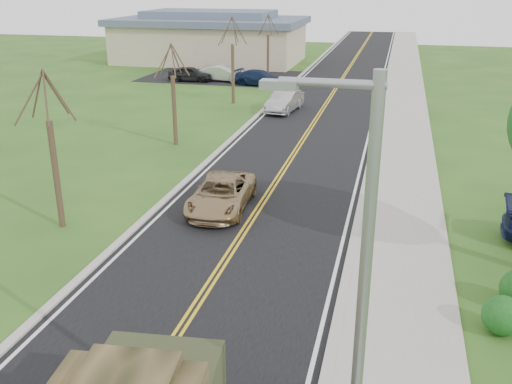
% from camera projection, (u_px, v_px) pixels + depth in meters
% --- Properties ---
extents(road, '(8.00, 120.00, 0.01)m').
position_uv_depth(road, '(333.00, 93.00, 47.88)').
color(road, black).
rests_on(road, ground).
extents(curb_right, '(0.30, 120.00, 0.12)m').
position_uv_depth(curb_right, '(383.00, 95.00, 46.93)').
color(curb_right, '#9E998E').
rests_on(curb_right, ground).
extents(sidewalk_right, '(3.20, 120.00, 0.10)m').
position_uv_depth(sidewalk_right, '(405.00, 96.00, 46.54)').
color(sidewalk_right, '#9E998E').
rests_on(sidewalk_right, ground).
extents(curb_left, '(0.30, 120.00, 0.10)m').
position_uv_depth(curb_left, '(285.00, 90.00, 48.80)').
color(curb_left, '#9E998E').
rests_on(curb_left, ground).
extents(street_light, '(1.65, 0.22, 8.00)m').
position_uv_depth(street_light, '(355.00, 313.00, 8.43)').
color(street_light, gray).
rests_on(street_light, ground).
extents(bare_tree_a, '(1.93, 2.26, 6.08)m').
position_uv_depth(bare_tree_a, '(54.00, 162.00, 21.30)').
color(bare_tree_a, '#38281C').
rests_on(bare_tree_a, ground).
extents(bare_tree_b, '(1.83, 2.14, 5.73)m').
position_uv_depth(bare_tree_b, '(174.00, 102.00, 32.25)').
color(bare_tree_b, '#38281C').
rests_on(bare_tree_b, ground).
extents(bare_tree_c, '(2.04, 2.39, 6.42)m').
position_uv_depth(bare_tree_c, '(233.00, 67.00, 43.04)').
color(bare_tree_c, '#38281C').
rests_on(bare_tree_c, ground).
extents(bare_tree_d, '(1.88, 2.20, 5.91)m').
position_uv_depth(bare_tree_d, '(268.00, 51.00, 54.02)').
color(bare_tree_d, '#38281C').
rests_on(bare_tree_d, ground).
extents(commercial_building, '(25.50, 21.50, 5.65)m').
position_uv_depth(commercial_building, '(211.00, 38.00, 65.05)').
color(commercial_building, tan).
rests_on(commercial_building, ground).
extents(suv_champagne, '(2.48, 4.93, 1.34)m').
position_uv_depth(suv_champagne, '(221.00, 194.00, 23.65)').
color(suv_champagne, '#9B7F57').
rests_on(suv_champagne, ground).
extents(sedan_silver, '(2.18, 4.71, 1.50)m').
position_uv_depth(sedan_silver, '(285.00, 101.00, 41.05)').
color(sedan_silver, '#A5A5AA').
rests_on(sedan_silver, ground).
extents(lot_car_dark, '(4.17, 1.86, 1.39)m').
position_uv_depth(lot_car_dark, '(190.00, 74.00, 53.02)').
color(lot_car_dark, black).
rests_on(lot_car_dark, ground).
extents(lot_car_silver, '(4.48, 1.82, 1.45)m').
position_uv_depth(lot_car_silver, '(223.00, 74.00, 53.05)').
color(lot_car_silver, '#BBBBC0').
rests_on(lot_car_silver, ground).
extents(lot_car_navy, '(4.98, 2.87, 1.36)m').
position_uv_depth(lot_car_navy, '(260.00, 78.00, 51.00)').
color(lot_car_navy, '#0F1C3A').
rests_on(lot_car_navy, ground).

